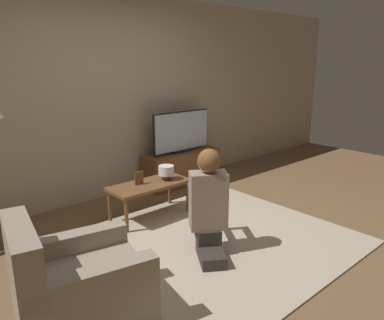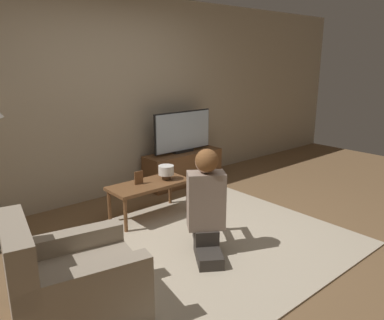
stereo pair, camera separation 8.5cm
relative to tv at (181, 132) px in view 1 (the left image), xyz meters
name	(u,v)px [view 1 (the left image)]	position (x,y,z in m)	size (l,w,h in m)	color
ground_plane	(206,246)	(-1.08, -1.64, -0.78)	(10.00, 10.00, 0.00)	brown
wall_back	(102,99)	(-1.08, 0.29, 0.52)	(10.00, 0.06, 2.60)	tan
rug	(206,245)	(-1.08, -1.64, -0.77)	(2.80, 2.31, 0.02)	#BCAD93
tv_stand	(182,168)	(0.00, 0.00, -0.54)	(1.21, 0.39, 0.48)	brown
tv	(181,132)	(0.00, 0.00, 0.00)	(0.99, 0.08, 0.60)	black
coffee_table	(150,187)	(-1.08, -0.72, -0.41)	(0.93, 0.43, 0.42)	brown
armchair	(77,288)	(-2.51, -1.85, -0.51)	(0.97, 0.86, 0.80)	gray
person_kneeling	(209,201)	(-1.17, -1.76, -0.25)	(0.63, 0.77, 1.01)	#332D28
picture_frame	(139,178)	(-1.19, -0.67, -0.28)	(0.11, 0.01, 0.15)	brown
table_lamp	(166,171)	(-0.86, -0.74, -0.26)	(0.18, 0.18, 0.17)	#4C3823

